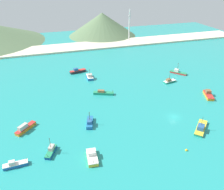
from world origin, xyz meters
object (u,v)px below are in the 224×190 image
at_px(fishing_boat_1, 169,81).
at_px(radio_tower, 129,25).
at_px(fishing_boat_7, 25,128).
at_px(buoy_0, 186,150).
at_px(fishing_boat_6, 178,72).
at_px(fishing_boat_10, 92,156).
at_px(fishing_boat_4, 90,77).
at_px(fishing_boat_12, 201,128).
at_px(fishing_boat_5, 208,95).
at_px(fishing_boat_9, 51,151).
at_px(fishing_boat_11, 15,164).
at_px(fishing_boat_3, 77,71).
at_px(fishing_boat_2, 103,93).
at_px(fishing_boat_8, 90,122).

xyz_separation_m(fishing_boat_1, radio_tower, (9.53, 84.89, 12.47)).
height_order(fishing_boat_7, buoy_0, fishing_boat_7).
xyz_separation_m(fishing_boat_6, buoy_0, (-33.48, -59.79, -0.69)).
height_order(fishing_boat_10, buoy_0, fishing_boat_10).
bearing_deg(fishing_boat_6, fishing_boat_4, 170.06).
bearing_deg(fishing_boat_12, fishing_boat_5, 47.19).
height_order(fishing_boat_6, radio_tower, radio_tower).
distance_m(fishing_boat_7, fishing_boat_9, 17.94).
distance_m(fishing_boat_9, fishing_boat_11, 11.54).
xyz_separation_m(fishing_boat_3, fishing_boat_7, (-29.37, -50.68, 0.10)).
distance_m(fishing_boat_2, fishing_boat_4, 20.89).
relative_size(fishing_boat_2, fishing_boat_10, 1.30).
distance_m(fishing_boat_1, fishing_boat_6, 14.43).
bearing_deg(fishing_boat_9, fishing_boat_6, 31.41).
relative_size(fishing_boat_3, fishing_boat_11, 1.32).
distance_m(fishing_boat_5, fishing_boat_10, 67.88).
distance_m(fishing_boat_1, fishing_boat_9, 76.11).
bearing_deg(fishing_boat_12, fishing_boat_2, 125.06).
distance_m(fishing_boat_1, fishing_boat_2, 38.19).
bearing_deg(fishing_boat_9, fishing_boat_7, 117.62).
distance_m(fishing_boat_5, fishing_boat_6, 29.48).
bearing_deg(fishing_boat_10, fishing_boat_9, 151.33).
distance_m(fishing_boat_5, fishing_boat_8, 59.95).
bearing_deg(fishing_boat_10, fishing_boat_8, 79.15).
bearing_deg(fishing_boat_6, fishing_boat_8, -150.31).
xyz_separation_m(fishing_boat_5, fishing_boat_6, (1.40, 29.44, -0.12)).
relative_size(fishing_boat_5, fishing_boat_10, 1.25).
bearing_deg(fishing_boat_11, fishing_boat_12, -1.14).
bearing_deg(fishing_boat_10, radio_tower, 63.94).
bearing_deg(fishing_boat_8, fishing_boat_7, 171.46).
height_order(fishing_boat_3, fishing_boat_12, fishing_boat_12).
xyz_separation_m(fishing_boat_5, fishing_boat_10, (-63.35, -24.39, -0.04)).
xyz_separation_m(fishing_boat_11, radio_tower, (86.82, 125.42, 12.44)).
relative_size(fishing_boat_9, buoy_0, 7.51).
bearing_deg(fishing_boat_9, fishing_boat_1, 29.74).
bearing_deg(fishing_boat_7, fishing_boat_10, -47.61).
distance_m(fishing_boat_2, fishing_boat_7, 41.12).
bearing_deg(fishing_boat_5, fishing_boat_10, -158.94).
height_order(fishing_boat_9, fishing_boat_11, fishing_boat_9).
distance_m(fishing_boat_10, radio_tower, 144.56).
bearing_deg(fishing_boat_11, radio_tower, 55.31).
height_order(fishing_boat_4, fishing_boat_9, fishing_boat_9).
relative_size(fishing_boat_7, fishing_boat_10, 1.04).
relative_size(fishing_boat_6, radio_tower, 0.35).
bearing_deg(fishing_boat_7, fishing_boat_8, -8.54).
distance_m(fishing_boat_10, buoy_0, 31.84).
distance_m(fishing_boat_1, fishing_boat_10, 69.77).
bearing_deg(radio_tower, fishing_boat_2, -118.59).
bearing_deg(fishing_boat_4, fishing_boat_10, -102.33).
bearing_deg(fishing_boat_3, fishing_boat_11, -114.94).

